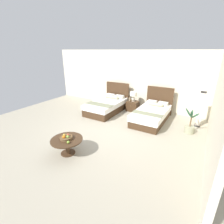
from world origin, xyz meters
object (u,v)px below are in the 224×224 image
at_px(vase, 130,99).
at_px(coffee_table, 67,142).
at_px(bed_near_window, 107,105).
at_px(potted_palm, 190,127).
at_px(table_lamp, 133,95).
at_px(nightstand, 133,106).
at_px(bed_near_corner, 152,114).
at_px(loose_apple, 68,142).
at_px(fruit_bowl, 66,137).
at_px(floor_lamp_corner, 200,109).

xyz_separation_m(vase, coffee_table, (-0.00, -4.08, -0.19)).
bearing_deg(bed_near_window, potted_palm, -5.94).
height_order(bed_near_window, table_lamp, bed_near_window).
relative_size(nightstand, potted_palm, 0.57).
relative_size(bed_near_window, vase, 12.82).
bearing_deg(bed_near_window, coffee_table, -76.38).
distance_m(bed_near_corner, loose_apple, 3.73).
height_order(table_lamp, loose_apple, table_lamp).
bearing_deg(coffee_table, vase, 89.94).
distance_m(bed_near_corner, table_lamp, 1.43).
bearing_deg(bed_near_corner, coffee_table, -110.93).
distance_m(nightstand, fruit_bowl, 4.13).
height_order(fruit_bowl, potted_palm, potted_palm).
bearing_deg(bed_near_window, loose_apple, -73.90).
bearing_deg(bed_near_corner, bed_near_window, -179.89).
height_order(nightstand, vase, vase).
height_order(bed_near_window, nightstand, bed_near_window).
distance_m(bed_near_window, potted_palm, 3.62).
xyz_separation_m(table_lamp, potted_palm, (2.62, -1.10, -0.53)).
bearing_deg(table_lamp, fruit_bowl, -92.41).
height_order(nightstand, coffee_table, nightstand).
bearing_deg(vase, coffee_table, -90.06).
distance_m(fruit_bowl, floor_lamp_corner, 4.85).
height_order(fruit_bowl, loose_apple, fruit_bowl).
relative_size(bed_near_window, coffee_table, 2.50).
bearing_deg(nightstand, loose_apple, -89.49).
bearing_deg(bed_near_window, bed_near_corner, 0.11).
distance_m(bed_near_corner, fruit_bowl, 3.67).
height_order(coffee_table, floor_lamp_corner, floor_lamp_corner).
xyz_separation_m(nightstand, coffee_table, (-0.16, -4.12, 0.12)).
xyz_separation_m(coffee_table, loose_apple, (0.20, -0.14, 0.13)).
distance_m(nightstand, potted_palm, 2.83).
bearing_deg(potted_palm, bed_near_window, 174.06).
bearing_deg(coffee_table, potted_palm, 47.61).
height_order(coffee_table, potted_palm, potted_palm).
bearing_deg(potted_palm, floor_lamp_corner, 75.02).
height_order(loose_apple, potted_palm, potted_palm).
bearing_deg(floor_lamp_corner, potted_palm, -104.98).
bearing_deg(bed_near_corner, fruit_bowl, -111.15).
distance_m(fruit_bowl, loose_apple, 0.25).
xyz_separation_m(coffee_table, floor_lamp_corner, (2.98, 3.82, 0.31)).
bearing_deg(vase, nightstand, 14.42).
relative_size(fruit_bowl, loose_apple, 4.82).
xyz_separation_m(coffee_table, fruit_bowl, (-0.01, 0.00, 0.15)).
bearing_deg(vase, bed_near_window, -141.47).
xyz_separation_m(nightstand, floor_lamp_corner, (2.82, -0.30, 0.43)).
bearing_deg(floor_lamp_corner, vase, 175.01).
height_order(vase, fruit_bowl, vase).
bearing_deg(nightstand, vase, -165.58).
relative_size(table_lamp, loose_apple, 6.22).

